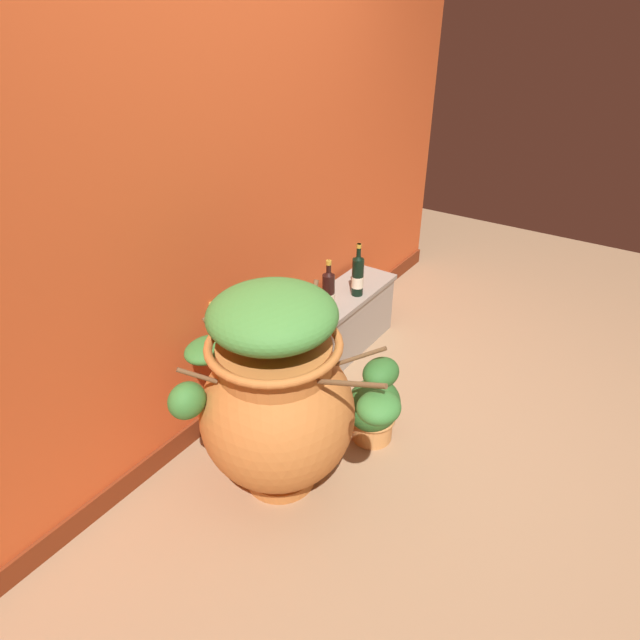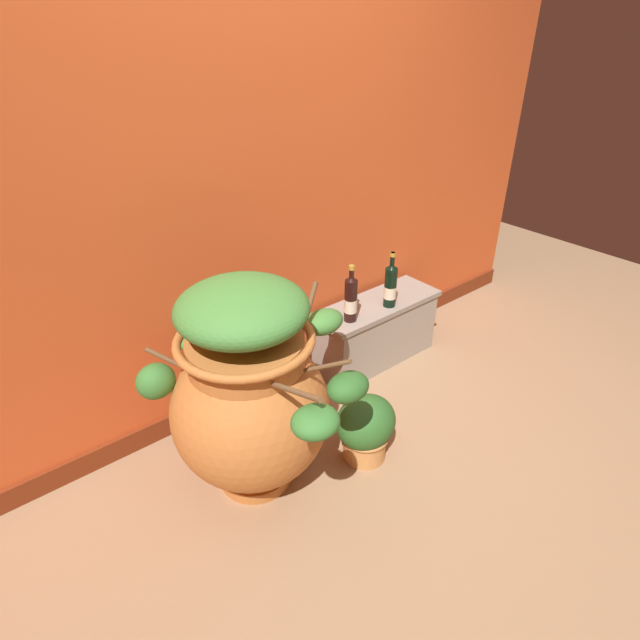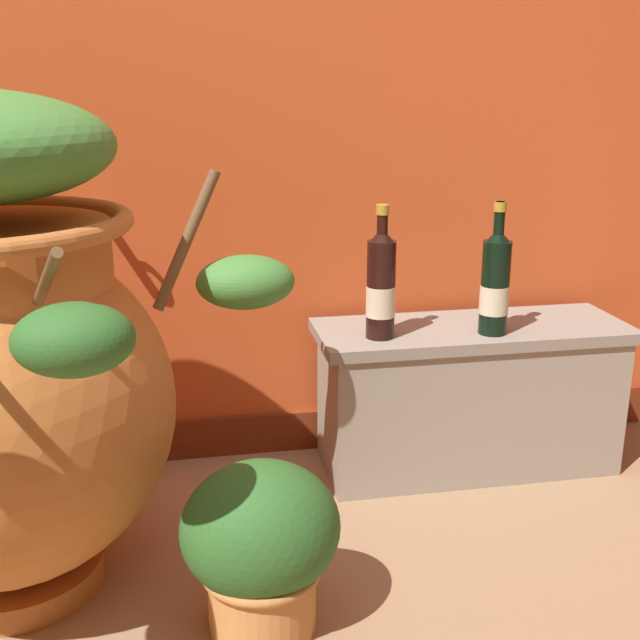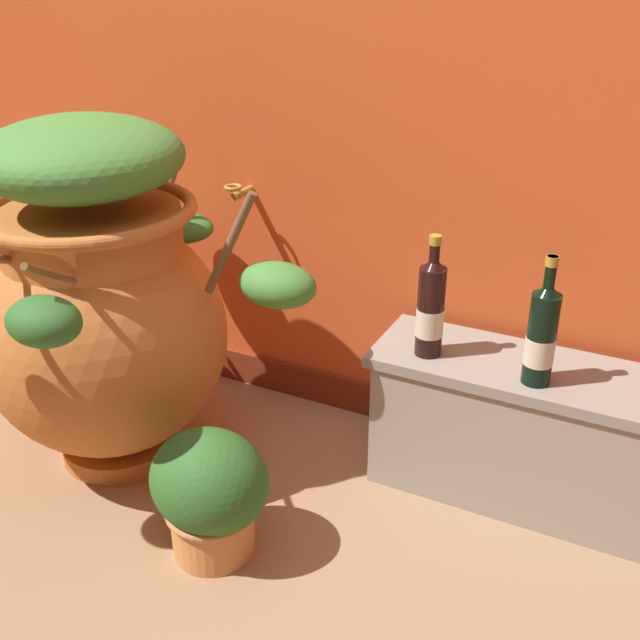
{
  "view_description": "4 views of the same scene",
  "coord_description": "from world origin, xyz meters",
  "views": [
    {
      "loc": [
        -1.78,
        -0.59,
        1.96
      ],
      "look_at": [
        0.22,
        0.78,
        0.49
      ],
      "focal_mm": 29.65,
      "sensor_mm": 36.0,
      "label": 1
    },
    {
      "loc": [
        -1.29,
        -0.97,
        1.88
      ],
      "look_at": [
        0.18,
        0.83,
        0.51
      ],
      "focal_mm": 29.23,
      "sensor_mm": 36.0,
      "label": 2
    },
    {
      "loc": [
        -0.05,
        -0.93,
        1.01
      ],
      "look_at": [
        0.26,
        0.75,
        0.49
      ],
      "focal_mm": 43.55,
      "sensor_mm": 36.0,
      "label": 3
    },
    {
      "loc": [
        0.97,
        -0.85,
        1.37
      ],
      "look_at": [
        0.17,
        0.75,
        0.49
      ],
      "focal_mm": 42.49,
      "sensor_mm": 36.0,
      "label": 4
    }
  ],
  "objects": [
    {
      "name": "wine_bottle_left",
      "position": [
        0.72,
        0.84,
        0.54
      ],
      "size": [
        0.07,
        0.07,
        0.34
      ],
      "color": "black",
      "rests_on": "stone_ledge"
    },
    {
      "name": "wine_bottle_middle",
      "position": [
        0.43,
        0.87,
        0.54
      ],
      "size": [
        0.07,
        0.07,
        0.33
      ],
      "color": "black",
      "rests_on": "stone_ledge"
    },
    {
      "name": "terracotta_urn",
      "position": [
        -0.41,
        0.57,
        0.5
      ],
      "size": [
        1.0,
        1.08,
        1.01
      ],
      "color": "#C17033",
      "rests_on": "ground_plane"
    },
    {
      "name": "potted_shrub",
      "position": [
        0.07,
        0.35,
        0.18
      ],
      "size": [
        0.3,
        0.26,
        0.34
      ],
      "color": "#D68E4C",
      "rests_on": "ground_plane"
    },
    {
      "name": "stone_ledge",
      "position": [
        0.7,
        0.92,
        0.22
      ],
      "size": [
        0.83,
        0.3,
        0.4
      ],
      "color": "#9E9384",
      "rests_on": "ground_plane"
    },
    {
      "name": "back_wall",
      "position": [
        -0.0,
        1.2,
        1.29
      ],
      "size": [
        4.4,
        0.33,
        2.6
      ],
      "color": "#D15123",
      "rests_on": "ground_plane"
    },
    {
      "name": "ground_plane",
      "position": [
        0.0,
        0.0,
        0.0
      ],
      "size": [
        7.0,
        7.0,
        0.0
      ],
      "primitive_type": "plane",
      "color": "#9E7A56"
    }
  ]
}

